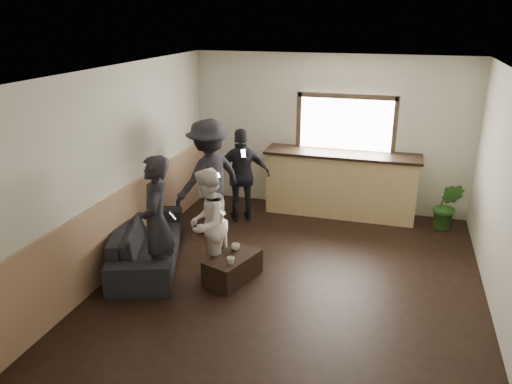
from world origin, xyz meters
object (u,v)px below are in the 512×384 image
(person_c, at_px, (209,178))
(person_d, at_px, (242,175))
(bar_counter, at_px, (341,180))
(cup_b, at_px, (231,261))
(sofa, at_px, (147,241))
(coffee_table, at_px, (233,268))
(person_a, at_px, (156,222))
(potted_plant, at_px, (447,206))
(person_b, at_px, (207,224))
(cup_a, at_px, (236,247))

(person_c, relative_size, person_d, 1.16)
(bar_counter, relative_size, person_d, 1.65)
(cup_b, distance_m, person_c, 1.94)
(sofa, xyz_separation_m, cup_b, (1.42, -0.38, 0.09))
(bar_counter, xyz_separation_m, coffee_table, (-1.08, -2.81, -0.46))
(person_a, height_order, person_c, person_c)
(sofa, distance_m, potted_plant, 4.91)
(person_d, bearing_deg, cup_b, 79.59)
(bar_counter, bearing_deg, person_c, -144.13)
(person_a, distance_m, person_c, 1.76)
(bar_counter, xyz_separation_m, sofa, (-2.45, -2.65, -0.32))
(cup_b, bearing_deg, person_b, 148.46)
(person_c, bearing_deg, sofa, 9.75)
(cup_a, height_order, potted_plant, potted_plant)
(person_b, distance_m, person_d, 2.01)
(cup_a, distance_m, person_c, 1.58)
(coffee_table, distance_m, person_d, 2.21)
(bar_counter, xyz_separation_m, person_a, (-2.00, -3.17, 0.25))
(bar_counter, bearing_deg, person_a, -122.26)
(cup_b, bearing_deg, person_d, 104.13)
(cup_a, xyz_separation_m, potted_plant, (2.91, 2.43, 0.02))
(cup_b, bearing_deg, cup_a, 99.95)
(person_b, relative_size, person_d, 0.94)
(person_b, xyz_separation_m, person_c, (-0.49, 1.36, 0.18))
(sofa, height_order, person_b, person_b)
(person_b, height_order, person_c, person_c)
(coffee_table, relative_size, cup_a, 7.06)
(person_b, bearing_deg, potted_plant, 128.36)
(person_c, distance_m, person_d, 0.75)
(coffee_table, distance_m, person_c, 1.82)
(coffee_table, height_order, person_d, person_d)
(bar_counter, relative_size, cup_b, 27.37)
(cup_b, distance_m, potted_plant, 4.01)
(person_b, xyz_separation_m, person_d, (-0.14, 2.01, 0.05))
(sofa, xyz_separation_m, person_b, (0.99, -0.12, 0.45))
(coffee_table, bearing_deg, person_d, 104.20)
(sofa, relative_size, person_a, 1.22)
(potted_plant, distance_m, person_a, 4.85)
(bar_counter, height_order, potted_plant, bar_counter)
(person_a, relative_size, person_c, 0.94)
(cup_b, xyz_separation_m, person_d, (-0.57, 2.27, 0.41))
(cup_a, bearing_deg, coffee_table, -84.04)
(person_a, bearing_deg, bar_counter, 126.19)
(sofa, distance_m, person_b, 1.09)
(potted_plant, height_order, person_a, person_a)
(potted_plant, xyz_separation_m, person_c, (-3.76, -1.21, 0.53))
(sofa, height_order, person_c, person_c)
(person_b, bearing_deg, sofa, -96.75)
(potted_plant, bearing_deg, bar_counter, 173.76)
(potted_plant, relative_size, person_c, 0.44)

